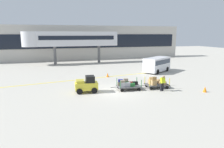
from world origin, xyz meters
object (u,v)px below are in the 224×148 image
object	(u,v)px
baggage_cart_lead	(127,84)
safety_cone_far	(108,75)
safety_cone_near	(205,89)
baggage_cart_middle	(156,83)
shuttle_van	(157,64)
baggage_handler	(163,82)
baggage_tug	(87,85)

from	to	relation	value
baggage_cart_lead	safety_cone_far	distance (m)	6.47
safety_cone_far	safety_cone_near	bearing A→B (deg)	-53.62
baggage_cart_lead	baggage_cart_middle	world-z (taller)	baggage_cart_middle
shuttle_van	baggage_cart_middle	bearing A→B (deg)	-119.69
baggage_cart_lead	baggage_handler	distance (m)	3.41
baggage_cart_middle	safety_cone_near	xyz separation A→B (m)	(3.71, -2.70, -0.28)
baggage_handler	shuttle_van	world-z (taller)	shuttle_van
baggage_tug	shuttle_van	distance (m)	13.85
baggage_cart_middle	safety_cone_near	bearing A→B (deg)	-36.12
baggage_cart_middle	shuttle_van	size ratio (longest dim) A/B	0.60
baggage_handler	safety_cone_near	world-z (taller)	baggage_handler
baggage_handler	baggage_cart_lead	bearing A→B (deg)	153.96
safety_cone_far	baggage_tug	bearing A→B (deg)	-121.57
safety_cone_near	safety_cone_far	distance (m)	11.73
baggage_tug	safety_cone_near	world-z (taller)	baggage_tug
safety_cone_far	baggage_cart_lead	bearing A→B (deg)	-88.26
safety_cone_near	baggage_cart_middle	bearing A→B (deg)	143.88
baggage_handler	safety_cone_far	distance (m)	8.61
baggage_tug	baggage_cart_lead	xyz separation A→B (m)	(4.02, -0.25, -0.22)
baggage_cart_lead	baggage_handler	xyz separation A→B (m)	(3.05, -1.49, 0.33)
baggage_tug	baggage_handler	xyz separation A→B (m)	(7.07, -1.74, 0.11)
baggage_cart_middle	shuttle_van	bearing A→B (deg)	60.31
baggage_handler	baggage_tug	bearing A→B (deg)	166.20
safety_cone_near	baggage_tug	bearing A→B (deg)	163.36
safety_cone_near	safety_cone_far	bearing A→B (deg)	126.38
baggage_handler	safety_cone_near	xyz separation A→B (m)	(3.71, -1.49, -0.59)
baggage_tug	safety_cone_near	size ratio (longest dim) A/B	3.95
baggage_cart_lead	safety_cone_far	size ratio (longest dim) A/B	5.54
baggage_cart_lead	baggage_cart_middle	size ratio (longest dim) A/B	1.00
baggage_cart_lead	safety_cone_far	xyz separation A→B (m)	(-0.20, 6.47, -0.26)
shuttle_van	baggage_handler	bearing A→B (deg)	-116.35
baggage_cart_middle	baggage_cart_lead	bearing A→B (deg)	174.94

